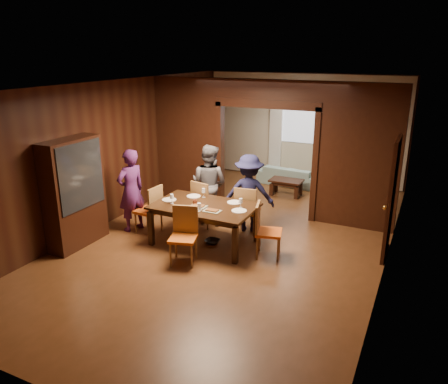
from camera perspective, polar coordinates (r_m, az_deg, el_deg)
The scene contains 32 objects.
floor at distance 8.51m, azimuth 1.45°, elevation -6.01°, with size 9.00×9.00×0.00m, color #563318.
ceiling at distance 7.79m, azimuth 1.63°, elevation 13.85°, with size 5.50×9.00×0.02m, color silver.
room_walls at distance 9.72m, azimuth 6.12°, elevation 6.32°, with size 5.52×9.01×2.90m.
person_purple at distance 8.81m, azimuth -12.05°, elevation 0.20°, with size 0.60×0.40×1.66m, color #4F1F5C.
person_grey at distance 9.04m, azimuth -1.96°, elevation 1.06°, with size 0.81×0.63×1.66m, color #595960.
person_navy at distance 8.63m, azimuth 3.27°, elevation -0.14°, with size 1.00×0.58×1.56m, color #18193D.
sofa at distance 11.87m, azimuth 8.59°, elevation 2.15°, with size 1.71×0.67×0.50m, color #91BCBE.
serving_bowl at distance 7.99m, azimuth -1.58°, elevation -1.53°, with size 0.28×0.28×0.07m, color black.
dining_table at distance 8.16m, azimuth -2.57°, elevation -4.22°, with size 1.87×1.16×0.76m, color black.
coffee_table at distance 11.00m, azimuth 8.11°, elevation 0.60°, with size 0.80×0.50×0.40m, color black.
chair_left at distance 8.73m, azimuth -9.89°, elevation -2.22°, with size 0.44×0.44×0.97m, color #C04B12, non-canonical shape.
chair_right at distance 7.65m, azimuth 5.88°, elevation -5.04°, with size 0.44×0.44×0.97m, color #E35B15, non-canonical shape.
chair_far_l at distance 8.95m, azimuth -2.37°, elevation -1.44°, with size 0.44×0.44×0.97m, color orange, non-canonical shape.
chair_far_r at distance 8.61m, azimuth 3.09°, elevation -2.26°, with size 0.44×0.44×0.97m, color #C56512, non-canonical shape.
chair_near at distance 7.41m, azimuth -5.37°, elevation -5.81°, with size 0.44×0.44×0.97m, color #CD5A13, non-canonical shape.
hutch at distance 8.36m, azimuth -18.96°, elevation -0.15°, with size 0.40×1.20×2.00m, color black.
door_right at distance 7.99m, azimuth 21.03°, elevation -0.84°, with size 0.06×0.90×2.10m, color black.
window_far at distance 12.09m, azimuth 10.31°, elevation 9.39°, with size 1.20×0.03×1.30m, color silver.
curtain_left at distance 12.34m, azimuth 6.76°, elevation 7.61°, with size 0.35×0.06×2.40m, color white.
curtain_right at distance 11.95m, azimuth 13.61°, elevation 6.89°, with size 0.35×0.06×2.40m, color white.
plate_left at distance 8.34m, azimuth -7.17°, elevation -1.01°, with size 0.27×0.27×0.01m, color silver.
plate_far_l at distance 8.50m, azimuth -3.98°, elevation -0.54°, with size 0.27×0.27×0.01m, color white.
plate_far_r at distance 8.14m, azimuth 1.37°, elevation -1.36°, with size 0.27×0.27×0.01m, color white.
plate_right at distance 7.72m, azimuth 1.99°, elevation -2.46°, with size 0.27×0.27×0.01m, color white.
plate_near at distance 7.77m, azimuth -3.94°, elevation -2.35°, with size 0.27×0.27×0.01m, color silver.
platter_a at distance 7.93m, azimuth -3.36°, elevation -1.82°, with size 0.30×0.20×0.04m, color gray.
platter_b at distance 7.70m, azimuth -1.57°, elevation -2.43°, with size 0.30×0.20×0.04m, color gray.
wineglass_left at distance 8.13m, azimuth -6.83°, elevation -0.89°, with size 0.08×0.08×0.18m, color silver, non-canonical shape.
wineglass_far at distance 8.41m, azimuth -2.68°, elevation -0.12°, with size 0.08×0.08×0.18m, color white, non-canonical shape.
wineglass_right at distance 7.85m, azimuth 2.20°, elevation -1.47°, with size 0.08×0.08×0.18m, color silver, non-canonical shape.
tumbler at distance 7.73m, azimuth -3.26°, elevation -1.95°, with size 0.07×0.07×0.14m, color white.
condiment_jar at distance 8.03m, azimuth -3.81°, elevation -1.30°, with size 0.08×0.08×0.11m, color #522213, non-canonical shape.
Camera 1 is at (3.16, -7.09, 3.49)m, focal length 35.00 mm.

